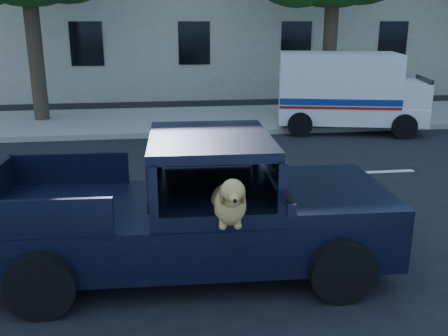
# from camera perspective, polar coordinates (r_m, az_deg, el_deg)

# --- Properties ---
(ground) EXTENTS (120.00, 120.00, 0.00)m
(ground) POSITION_cam_1_polar(r_m,az_deg,el_deg) (6.81, -2.41, -10.24)
(ground) COLOR black
(ground) RESTS_ON ground
(far_sidewalk) EXTENTS (60.00, 4.00, 0.15)m
(far_sidewalk) POSITION_cam_1_polar(r_m,az_deg,el_deg) (15.55, -5.71, 5.43)
(far_sidewalk) COLOR gray
(far_sidewalk) RESTS_ON ground
(lane_stripes) EXTENTS (21.60, 0.14, 0.01)m
(lane_stripes) POSITION_cam_1_polar(r_m,az_deg,el_deg) (10.26, 6.91, -0.90)
(lane_stripes) COLOR silver
(lane_stripes) RESTS_ON ground
(pickup_truck) EXTENTS (4.94, 2.58, 1.74)m
(pickup_truck) POSITION_cam_1_polar(r_m,az_deg,el_deg) (6.32, -4.36, -6.61)
(pickup_truck) COLOR black
(pickup_truck) RESTS_ON ground
(mail_truck) EXTENTS (4.30, 2.79, 2.19)m
(mail_truck) POSITION_cam_1_polar(r_m,az_deg,el_deg) (14.67, 13.81, 7.85)
(mail_truck) COLOR silver
(mail_truck) RESTS_ON ground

